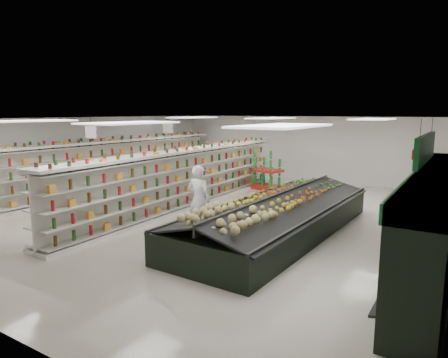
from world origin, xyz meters
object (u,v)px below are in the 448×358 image
Objects in this scene: produce_island at (278,215)px; soda_endcap at (267,172)px; gondola_center at (186,180)px; gondola_left at (109,168)px; shopper_main at (199,200)px; shopper_background at (197,164)px.

produce_island is 4.88× the size of soda_endcap.
gondola_center is 4.42m from produce_island.
gondola_center is at bearing -103.60° from soda_endcap.
gondola_left reaches higher than gondola_center.
shopper_main is (-1.84, -1.28, 0.46)m from produce_island.
shopper_main is (6.87, -2.96, -0.03)m from gondola_left.
soda_endcap is (-3.13, 5.74, 0.25)m from produce_island.
shopper_background is at bearing -177.06° from soda_endcap.
shopper_background is (-4.96, 6.84, -0.09)m from shopper_main.
gondola_left is 8.88m from produce_island.
shopper_main reaches higher than produce_island.
gondola_center is 5.03m from shopper_background.
shopper_background is at bearing -57.14° from shopper_main.
shopper_main reaches higher than soda_endcap.
produce_island is 6.54m from soda_endcap.
gondola_center is 4.64m from soda_endcap.
shopper_main reaches higher than shopper_background.
soda_endcap is at bearing -82.71° from shopper_main.
shopper_background is (1.91, 3.87, -0.12)m from gondola_left.
shopper_main is at bearing -79.60° from soda_endcap.
produce_island is (8.71, -1.68, -0.49)m from gondola_left.
gondola_left is at bearing 173.73° from gondola_center.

